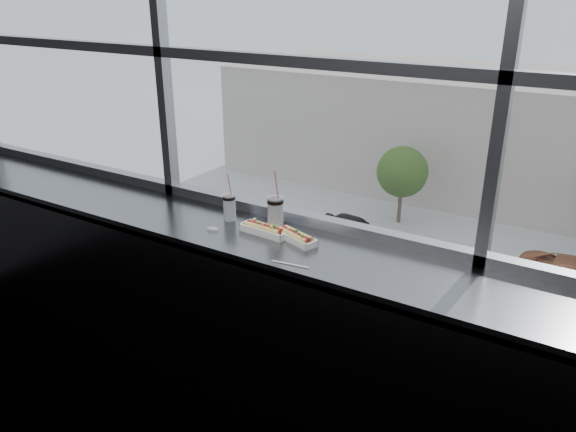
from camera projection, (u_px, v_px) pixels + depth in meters
The scene contains 15 objects.
wall_back_lower at pixel (303, 305), 3.44m from camera, with size 6.00×6.00×0.00m, color black.
counter at pixel (278, 245), 3.02m from camera, with size 6.00×0.55×0.06m, color slate.
counter_fascia at pixel (253, 349), 3.02m from camera, with size 6.00×0.04×1.04m, color slate.
hotdog_tray_left at pixel (264, 229), 3.07m from camera, with size 0.29×0.11×0.07m.
hotdog_tray_right at pixel (296, 236), 2.99m from camera, with size 0.28×0.17×0.07m.
soda_cup_left at pixel (229, 206), 3.24m from camera, with size 0.08×0.08×0.29m.
soda_cup_right at pixel (275, 212), 3.11m from camera, with size 0.10×0.10×0.35m.
loose_straw at pixel (290, 264), 2.73m from camera, with size 0.01×0.01×0.20m, color white.
wrapper at pixel (212, 228), 3.13m from camera, with size 0.09×0.06×0.02m, color silver.
street_asphalt at pixel (539, 330), 23.56m from camera, with size 80.00×10.00×0.06m, color black.
far_sidewalk at pixel (564, 258), 29.88m from camera, with size 80.00×6.00×0.04m, color #BABABA.
car_far_a at pixel (353, 225), 31.45m from camera, with size 5.80×2.42×1.93m, color black.
car_near_b at pixel (388, 319), 22.57m from camera, with size 5.64×2.35×1.88m, color black.
car_near_c at pixel (520, 360), 20.13m from camera, with size 5.51×2.30×1.84m, color #943A13.
tree_left at pixel (402, 172), 33.20m from camera, with size 3.06×3.06×4.78m.
Camera 1 is at (1.48, -1.08, 2.35)m, focal length 35.00 mm.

